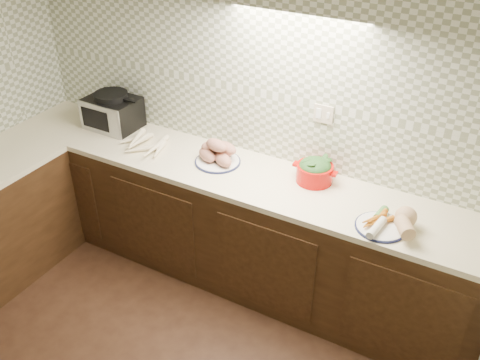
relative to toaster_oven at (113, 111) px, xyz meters
The scene contains 8 objects.
room 2.05m from the toaster_oven, 55.83° to the right, with size 3.60×3.60×2.60m.
counter 1.18m from the toaster_oven, 66.01° to the right, with size 3.60×3.60×0.90m.
toaster_oven is the anchor object (origin of this frame).
parsnip_pile 0.48m from the toaster_oven, 20.91° to the right, with size 0.37×0.34×0.07m.
sweet_potato_plate 1.00m from the toaster_oven, ahead, with size 0.32×0.32×0.18m.
onion_bowl 0.98m from the toaster_oven, ahead, with size 0.13×0.13×0.10m.
dutch_oven 1.68m from the toaster_oven, ahead, with size 0.30×0.24×0.17m.
veg_plate 2.28m from the toaster_oven, ahead, with size 0.38×0.38×0.14m.
Camera 1 is at (1.60, -1.19, 2.79)m, focal length 40.00 mm.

